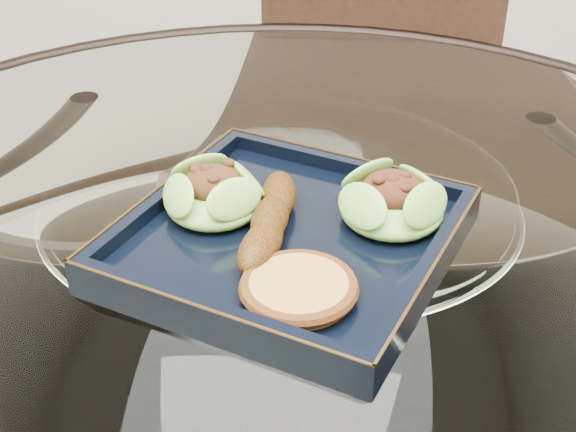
# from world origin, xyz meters

# --- Properties ---
(dining_table) EXTENTS (1.13, 1.13, 0.77)m
(dining_table) POSITION_xyz_m (-0.00, -0.00, 0.60)
(dining_table) COLOR white
(dining_table) RESTS_ON ground
(dining_chair) EXTENTS (0.42, 0.42, 0.95)m
(dining_chair) POSITION_xyz_m (0.09, 0.55, 0.53)
(dining_chair) COLOR black
(dining_chair) RESTS_ON ground
(navy_plate) EXTENTS (0.35, 0.35, 0.02)m
(navy_plate) POSITION_xyz_m (0.01, -0.03, 0.77)
(navy_plate) COLOR black
(navy_plate) RESTS_ON dining_table
(lettuce_wrap_left) EXTENTS (0.11, 0.11, 0.03)m
(lettuce_wrap_left) POSITION_xyz_m (-0.06, -0.00, 0.80)
(lettuce_wrap_left) COLOR #60A931
(lettuce_wrap_left) RESTS_ON navy_plate
(lettuce_wrap_right) EXTENTS (0.12, 0.12, 0.03)m
(lettuce_wrap_right) POSITION_xyz_m (0.10, -0.00, 0.80)
(lettuce_wrap_right) COLOR #5DA830
(lettuce_wrap_right) RESTS_ON navy_plate
(roasted_plantain) EXTENTS (0.04, 0.15, 0.03)m
(roasted_plantain) POSITION_xyz_m (-0.01, -0.03, 0.80)
(roasted_plantain) COLOR #5A3309
(roasted_plantain) RESTS_ON navy_plate
(crumb_patty) EXTENTS (0.11, 0.11, 0.02)m
(crumb_patty) POSITION_xyz_m (0.03, -0.12, 0.79)
(crumb_patty) COLOR gold
(crumb_patty) RESTS_ON navy_plate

